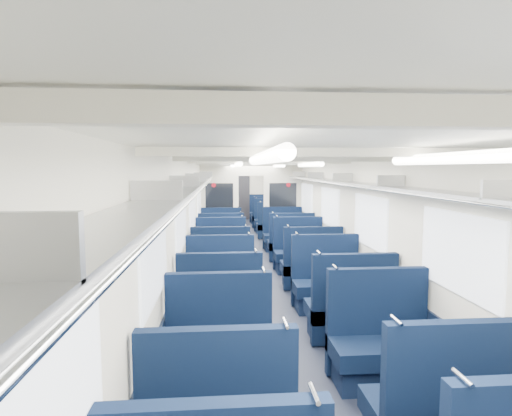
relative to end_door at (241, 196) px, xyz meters
name	(u,v)px	position (x,y,z in m)	size (l,w,h in m)	color
floor	(259,270)	(0.00, -8.94, -1.00)	(2.80, 18.00, 0.01)	black
ceiling	(259,161)	(0.00, -8.94, 1.35)	(2.80, 18.00, 0.01)	white
wall_left	(194,217)	(-1.40, -8.94, 0.18)	(0.02, 18.00, 2.35)	silver
dado_left	(195,255)	(-1.39, -8.94, -0.65)	(0.03, 17.90, 0.70)	black
wall_right	(323,216)	(1.40, -8.94, 0.18)	(0.02, 18.00, 2.35)	silver
dado_right	(322,253)	(1.39, -8.94, -0.65)	(0.03, 17.90, 0.70)	black
wall_far	(241,192)	(0.00, 0.06, 0.18)	(2.80, 0.02, 2.35)	silver
luggage_rack_left	(202,179)	(-1.21, -8.94, 0.97)	(0.36, 17.40, 0.18)	#B2B5BA
luggage_rack_right	(315,179)	(1.21, -8.94, 0.97)	(0.36, 17.40, 0.18)	#B2B5BA
windows	(261,207)	(0.00, -9.40, 0.42)	(2.78, 15.60, 0.75)	white
ceiling_fittings	(261,164)	(0.00, -9.20, 1.29)	(2.70, 16.06, 0.11)	silver
end_door	(241,196)	(0.00, 0.00, 0.00)	(0.75, 0.06, 2.00)	black
bulkhead	(251,204)	(0.00, -6.39, 0.23)	(2.80, 0.10, 2.35)	silver
seat_6	(219,355)	(-0.83, -13.81, -0.63)	(1.07, 0.59, 1.19)	#0A1732
seat_7	(381,347)	(0.83, -13.75, -0.63)	(1.07, 0.59, 1.19)	#0A1732
seat_8	(220,311)	(-0.83, -12.53, -0.63)	(1.07, 0.59, 1.19)	#0A1732
seat_9	(350,312)	(0.83, -12.72, -0.63)	(1.07, 0.59, 1.19)	#0A1732
seat_10	(220,287)	(-0.83, -11.45, -0.63)	(1.07, 0.59, 1.19)	#0A1732
seat_11	(327,286)	(0.83, -11.52, -0.63)	(1.07, 0.59, 1.19)	#0A1732
seat_12	(221,268)	(-0.83, -10.23, -0.63)	(1.07, 0.59, 1.19)	#0A1732
seat_13	(311,268)	(0.83, -10.37, -0.63)	(1.07, 0.59, 1.19)	#0A1732
seat_14	(221,255)	(-0.83, -9.08, -0.63)	(1.07, 0.59, 1.19)	#0A1732
seat_15	(299,254)	(0.83, -9.13, -0.63)	(1.07, 0.59, 1.19)	#0A1732
seat_16	(221,246)	(-0.83, -7.97, -0.63)	(1.07, 0.59, 1.19)	#0A1732
seat_17	(291,245)	(0.83, -8.08, -0.63)	(1.07, 0.59, 1.19)	#0A1732
seat_18	(221,238)	(-0.83, -6.92, -0.63)	(1.07, 0.59, 1.19)	#0A1732
seat_19	(283,237)	(0.83, -6.81, -0.63)	(1.07, 0.59, 1.19)	#0A1732
seat_20	(221,227)	(-0.83, -4.83, -0.63)	(1.07, 0.59, 1.19)	#0A1732
seat_21	(274,227)	(0.83, -4.89, -0.63)	(1.07, 0.59, 1.19)	#0A1732
seat_22	(222,222)	(-0.83, -3.65, -0.63)	(1.07, 0.59, 1.19)	#0A1732
seat_23	(270,222)	(0.83, -3.68, -0.63)	(1.07, 0.59, 1.19)	#0A1732
seat_24	(222,219)	(-0.83, -2.60, -0.63)	(1.07, 0.59, 1.19)	#0A1732
seat_25	(266,218)	(0.83, -2.51, -0.63)	(1.07, 0.59, 1.19)	#0A1732
seat_26	(222,215)	(-0.83, -1.39, -0.63)	(1.07, 0.59, 1.19)	#0A1732
seat_27	(263,214)	(0.83, -1.33, -0.63)	(1.07, 0.59, 1.19)	#0A1732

